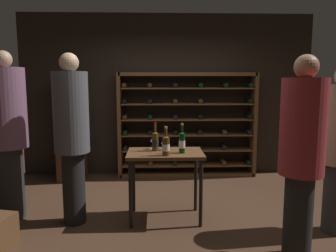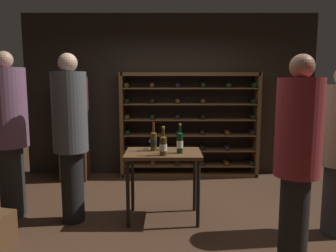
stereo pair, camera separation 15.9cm
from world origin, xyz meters
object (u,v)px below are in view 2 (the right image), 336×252
at_px(wine_rack, 190,125).
at_px(wine_bottle_amber_reserve, 181,142).
at_px(person_host_in_suit, 299,150).
at_px(wine_glass_stemmed_right, 164,141).
at_px(wine_bottle_green_slim, 155,141).
at_px(tasting_table, 164,161).
at_px(person_guest_khaki, 10,127).
at_px(display_cabinet, 75,129).
at_px(wine_bottle_red_label, 164,145).
at_px(person_bystander_red_print, 72,130).
at_px(wine_glass_stemmed_left, 153,140).

xyz_separation_m(wine_rack, wine_bottle_amber_reserve, (-0.23, -1.92, 0.06)).
bearing_deg(person_host_in_suit, wine_glass_stemmed_right, -83.96).
distance_m(person_host_in_suit, wine_bottle_green_slim, 1.69).
bearing_deg(tasting_table, person_guest_khaki, 177.03).
distance_m(display_cabinet, wine_bottle_red_label, 2.40).
height_order(person_bystander_red_print, wine_glass_stemmed_left, person_bystander_red_print).
height_order(tasting_table, wine_glass_stemmed_right, wine_glass_stemmed_right).
bearing_deg(wine_glass_stemmed_right, wine_bottle_amber_reserve, -42.19).
bearing_deg(wine_glass_stemmed_right, person_guest_khaki, -179.45).
xyz_separation_m(person_guest_khaki, wine_glass_stemmed_right, (1.88, 0.02, -0.18)).
bearing_deg(person_guest_khaki, wine_bottle_amber_reserve, 131.67).
xyz_separation_m(person_host_in_suit, wine_bottle_red_label, (-1.23, 0.75, -0.10)).
distance_m(person_host_in_suit, display_cabinet, 3.79).
distance_m(wine_rack, display_cabinet, 1.99).
relative_size(display_cabinet, wine_bottle_green_slim, 5.02).
xyz_separation_m(wine_bottle_amber_reserve, wine_glass_stemmed_left, (-0.34, 0.24, -0.01)).
bearing_deg(display_cabinet, wine_glass_stemmed_right, -44.66).
distance_m(person_guest_khaki, display_cabinet, 1.60).
xyz_separation_m(wine_bottle_red_label, wine_glass_stemmed_left, (-0.15, 0.37, 0.00)).
height_order(tasting_table, display_cabinet, display_cabinet).
height_order(tasting_table, person_guest_khaki, person_guest_khaki).
xyz_separation_m(wine_bottle_red_label, wine_bottle_amber_reserve, (0.19, 0.12, 0.01)).
bearing_deg(person_bystander_red_print, person_guest_khaki, 77.88).
relative_size(person_guest_khaki, wine_glass_stemmed_right, 13.64).
height_order(person_host_in_suit, wine_glass_stemmed_left, person_host_in_suit).
relative_size(wine_rack, display_cabinet, 1.38).
relative_size(person_guest_khaki, wine_glass_stemmed_left, 12.48).
bearing_deg(wine_glass_stemmed_left, wine_bottle_red_label, -67.77).
distance_m(person_guest_khaki, wine_bottle_amber_reserve, 2.10).
xyz_separation_m(tasting_table, person_guest_khaki, (-1.89, 0.10, 0.41)).
height_order(person_bystander_red_print, wine_bottle_amber_reserve, person_bystander_red_print).
bearing_deg(person_bystander_red_print, wine_bottle_green_slim, -82.48).
bearing_deg(wine_rack, display_cabinet, -173.74).
bearing_deg(display_cabinet, person_host_in_suit, -42.85).
bearing_deg(wine_glass_stemmed_right, person_host_in_suit, -40.44).
bearing_deg(person_bystander_red_print, tasting_table, -86.98).
bearing_deg(display_cabinet, wine_bottle_red_label, -49.75).
xyz_separation_m(tasting_table, wine_glass_stemmed_right, (-0.00, 0.12, 0.22)).
bearing_deg(tasting_table, wine_glass_stemmed_right, 91.70).
height_order(wine_bottle_amber_reserve, wine_glass_stemmed_right, wine_bottle_amber_reserve).
relative_size(person_host_in_suit, wine_bottle_amber_reserve, 5.43).
height_order(tasting_table, wine_bottle_red_label, wine_bottle_red_label).
height_order(display_cabinet, wine_bottle_amber_reserve, display_cabinet).
bearing_deg(person_host_in_suit, wine_bottle_green_slim, -80.19).
relative_size(display_cabinet, wine_glass_stemmed_left, 10.78).
xyz_separation_m(wine_rack, person_guest_khaki, (-2.32, -1.76, 0.22)).
height_order(person_bystander_red_print, person_guest_khaki, person_guest_khaki).
height_order(wine_bottle_green_slim, wine_glass_stemmed_left, wine_bottle_green_slim).
xyz_separation_m(wine_rack, person_bystander_red_print, (-1.52, -1.92, 0.20)).
height_order(person_host_in_suit, display_cabinet, person_host_in_suit).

